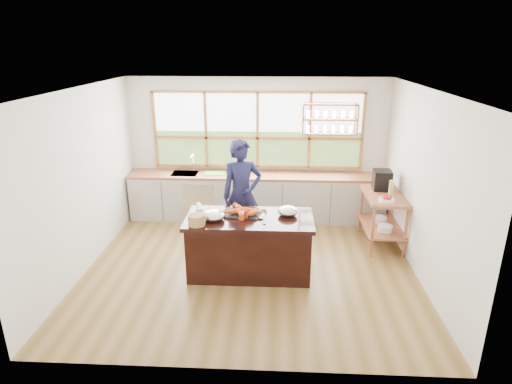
# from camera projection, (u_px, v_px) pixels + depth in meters

# --- Properties ---
(ground_plane) EXTENTS (5.00, 5.00, 0.00)m
(ground_plane) POSITION_uv_depth(u_px,v_px,m) (251.00, 266.00, 6.69)
(ground_plane) COLOR olive
(room_shell) EXTENTS (5.02, 4.52, 2.71)m
(room_shell) POSITION_uv_depth(u_px,v_px,m) (254.00, 149.00, 6.59)
(room_shell) COLOR silver
(room_shell) RESTS_ON ground_plane
(back_counter) EXTENTS (4.90, 0.63, 0.90)m
(back_counter) POSITION_uv_depth(u_px,v_px,m) (256.00, 196.00, 8.36)
(back_counter) COLOR beige
(back_counter) RESTS_ON ground_plane
(right_shelf_unit) EXTENTS (0.62, 1.10, 0.90)m
(right_shelf_unit) POSITION_uv_depth(u_px,v_px,m) (383.00, 211.00, 7.22)
(right_shelf_unit) COLOR #AA5B3A
(right_shelf_unit) RESTS_ON ground_plane
(island) EXTENTS (1.85, 0.90, 0.90)m
(island) POSITION_uv_depth(u_px,v_px,m) (250.00, 245.00, 6.35)
(island) COLOR black
(island) RESTS_ON ground_plane
(cook) EXTENTS (0.79, 0.65, 1.85)m
(cook) POSITION_uv_depth(u_px,v_px,m) (242.00, 195.00, 7.05)
(cook) COLOR #18193C
(cook) RESTS_ON ground_plane
(potted_plant) EXTENTS (0.15, 0.11, 0.26)m
(potted_plant) POSITION_uv_depth(u_px,v_px,m) (232.00, 167.00, 8.25)
(potted_plant) COLOR slate
(potted_plant) RESTS_ON back_counter
(cutting_board) EXTENTS (0.42, 0.33, 0.01)m
(cutting_board) POSITION_uv_depth(u_px,v_px,m) (215.00, 173.00, 8.25)
(cutting_board) COLOR #58B339
(cutting_board) RESTS_ON back_counter
(espresso_machine) EXTENTS (0.31, 0.33, 0.34)m
(espresso_machine) POSITION_uv_depth(u_px,v_px,m) (382.00, 180.00, 7.33)
(espresso_machine) COLOR black
(espresso_machine) RESTS_ON right_shelf_unit
(wine_bottle) EXTENTS (0.09, 0.09, 0.30)m
(wine_bottle) POSITION_uv_depth(u_px,v_px,m) (391.00, 189.00, 6.92)
(wine_bottle) COLOR #AEBA5C
(wine_bottle) RESTS_ON right_shelf_unit
(fruit_bowl) EXTENTS (0.25, 0.25, 0.11)m
(fruit_bowl) POSITION_uv_depth(u_px,v_px,m) (387.00, 199.00, 6.80)
(fruit_bowl) COLOR white
(fruit_bowl) RESTS_ON right_shelf_unit
(slate_board) EXTENTS (0.60, 0.47, 0.02)m
(slate_board) POSITION_uv_depth(u_px,v_px,m) (241.00, 214.00, 6.32)
(slate_board) COLOR black
(slate_board) RESTS_ON island
(lobster_pile) EXTENTS (0.52, 0.48, 0.08)m
(lobster_pile) POSITION_uv_depth(u_px,v_px,m) (242.00, 211.00, 6.27)
(lobster_pile) COLOR red
(lobster_pile) RESTS_ON slate_board
(mixing_bowl_left) EXTENTS (0.31, 0.31, 0.15)m
(mixing_bowl_left) POSITION_uv_depth(u_px,v_px,m) (214.00, 216.00, 6.09)
(mixing_bowl_left) COLOR silver
(mixing_bowl_left) RESTS_ON island
(mixing_bowl_right) EXTENTS (0.30, 0.30, 0.14)m
(mixing_bowl_right) POSITION_uv_depth(u_px,v_px,m) (288.00, 211.00, 6.26)
(mixing_bowl_right) COLOR silver
(mixing_bowl_right) RESTS_ON island
(wine_glass) EXTENTS (0.08, 0.08, 0.22)m
(wine_glass) POSITION_uv_depth(u_px,v_px,m) (264.00, 213.00, 5.93)
(wine_glass) COLOR silver
(wine_glass) RESTS_ON island
(wicker_basket) EXTENTS (0.24, 0.24, 0.15)m
(wicker_basket) POSITION_uv_depth(u_px,v_px,m) (196.00, 220.00, 5.92)
(wicker_basket) COLOR #AE8746
(wicker_basket) RESTS_ON island
(parchment_roll) EXTENTS (0.16, 0.31, 0.08)m
(parchment_roll) POSITION_uv_depth(u_px,v_px,m) (199.00, 208.00, 6.44)
(parchment_roll) COLOR white
(parchment_roll) RESTS_ON island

